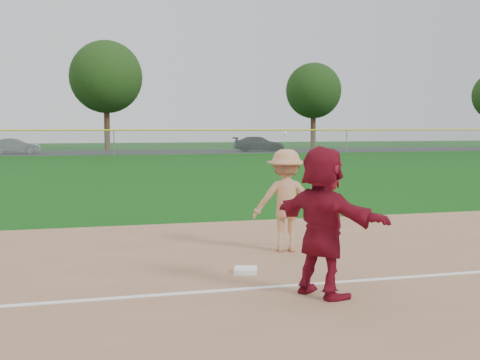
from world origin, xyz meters
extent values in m
plane|color=#0F490E|center=(0.00, 0.00, 0.00)|extent=(160.00, 160.00, 0.00)
cube|color=white|center=(0.00, -0.80, 0.03)|extent=(60.00, 0.10, 0.01)
cube|color=black|center=(0.00, 46.00, 0.01)|extent=(120.00, 10.00, 0.01)
cube|color=white|center=(-0.29, 0.08, 0.06)|extent=(0.43, 0.43, 0.08)
imported|color=maroon|center=(0.34, -1.35, 1.00)|extent=(1.32, 1.88, 1.96)
imported|color=#525459|center=(-7.82, 45.12, 0.66)|extent=(4.04, 1.61, 1.31)
imported|color=black|center=(13.40, 44.71, 0.69)|extent=(4.86, 2.33, 1.37)
imported|color=#A7A7A9|center=(0.83, 1.47, 0.92)|extent=(1.29, 0.92, 1.80)
sphere|color=silver|center=(0.61, 0.90, 2.11)|extent=(0.08, 0.08, 0.08)
plane|color=#999EA0|center=(0.00, 40.00, 1.00)|extent=(110.00, 0.00, 110.00)
cylinder|color=yellow|center=(0.00, 40.00, 2.00)|extent=(110.00, 0.12, 0.12)
cylinder|color=gray|center=(0.00, 40.00, 1.00)|extent=(0.08, 0.08, 2.00)
cylinder|color=gray|center=(20.00, 40.00, 1.00)|extent=(0.08, 0.08, 2.00)
cylinder|color=#3D2916|center=(0.00, 51.50, 2.05)|extent=(0.56, 0.56, 4.10)
sphere|color=#193610|center=(0.00, 51.50, 7.08)|extent=(7.00, 7.00, 7.00)
cylinder|color=#3D2816|center=(22.00, 52.80, 1.82)|extent=(0.56, 0.56, 3.64)
sphere|color=#16340F|center=(22.00, 52.80, 6.19)|extent=(6.00, 6.00, 6.00)
camera|label=1|loc=(-2.68, -8.49, 2.21)|focal=45.00mm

